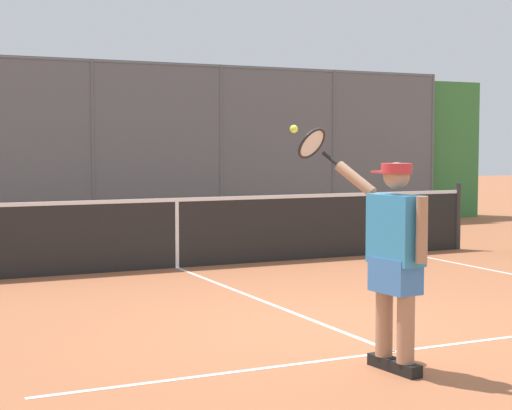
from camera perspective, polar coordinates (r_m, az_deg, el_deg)
ground_plane at (r=7.67m, az=5.52°, el=-8.51°), size 60.00×60.00×0.00m
court_line_markings at (r=6.72m, az=10.69°, el=-10.35°), size 7.55×9.40×0.01m
fence_backdrop at (r=16.31m, az=-11.68°, el=3.61°), size 18.46×1.37×3.27m
tennis_net at (r=11.40m, az=-5.47°, el=-1.85°), size 9.71×0.09×1.07m
tennis_player at (r=6.20m, az=9.39°, el=-3.17°), size 0.57×1.30×1.84m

